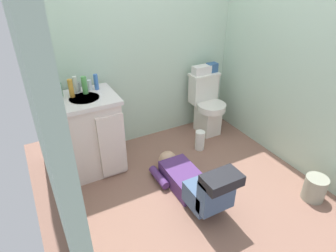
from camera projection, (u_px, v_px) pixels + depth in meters
The scene contains 18 objects.
ground_plane at pixel (188, 185), 2.90m from camera, with size 2.77×3.05×0.04m, color #896051.
wall_back at pixel (140, 39), 3.10m from camera, with size 2.43×0.08×2.40m, color #B5CFBA.
wall_left at pixel (35, 96), 1.81m from camera, with size 0.08×2.05×2.40m, color #B5CFBA.
wall_right at pixel (296, 48), 2.78m from camera, with size 0.08×2.05×2.40m, color #B5CFBA.
toilet at pixel (207, 105), 3.60m from camera, with size 0.36×0.46×0.75m.
vanity_cabinet at pixel (90, 134), 2.91m from camera, with size 0.60×0.53×0.82m.
faucet at pixel (79, 87), 2.80m from camera, with size 0.02×0.02×0.10m, color silver.
person_plumber at pixel (194, 182), 2.64m from camera, with size 0.39×1.06×0.52m.
tissue_box at pixel (202, 70), 3.44m from camera, with size 0.22×0.11×0.10m, color silver.
toiletry_bag at pixel (212, 68), 3.50m from camera, with size 0.12×0.09×0.11m, color #33598C.
soap_dispenser at pixel (59, 90), 2.69m from camera, with size 0.06×0.06×0.17m.
bottle_amber at pixel (71, 88), 2.68m from camera, with size 0.05×0.05×0.17m, color #C7882D.
bottle_white at pixel (76, 85), 2.76m from camera, with size 0.04×0.04×0.17m, color silver.
bottle_green at pixel (85, 85), 2.74m from camera, with size 0.05×0.05×0.17m, color #53A151.
bottle_clear at pixel (90, 85), 2.84m from camera, with size 0.05×0.05×0.10m, color silver.
bottle_blue at pixel (96, 82), 2.84m from camera, with size 0.04×0.04×0.15m, color #3B6BBC.
trash_can at pixel (315, 188), 2.66m from camera, with size 0.20×0.20×0.24m, color gray.
paper_towel_roll at pixel (200, 140), 3.36m from camera, with size 0.11×0.11×0.23m, color white.
Camera 1 is at (-1.23, -1.85, 1.95)m, focal length 30.96 mm.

